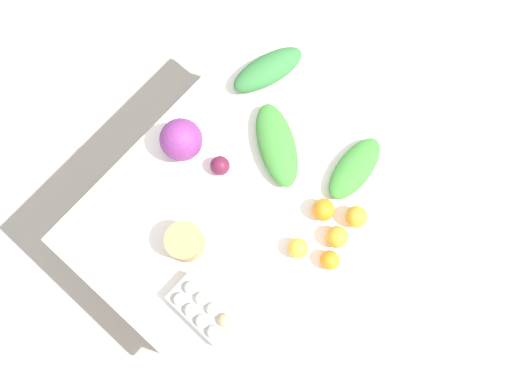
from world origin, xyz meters
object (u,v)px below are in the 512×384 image
(egg_carton, at_px, (203,310))
(orange_0, at_px, (323,210))
(beet_root, at_px, (220,166))
(greens_bunch_scallion, at_px, (268,70))
(orange_3, at_px, (330,260))
(cabbage_purple, at_px, (181,140))
(paper_bag, at_px, (185,242))
(orange_2, at_px, (298,248))
(greens_bunch_chard, at_px, (355,168))
(orange_4, at_px, (356,217))
(orange_1, at_px, (337,237))
(greens_bunch_dandelion, at_px, (277,145))

(egg_carton, distance_m, orange_0, 0.54)
(beet_root, bearing_deg, orange_0, -72.98)
(greens_bunch_scallion, bearing_deg, orange_3, -122.72)
(cabbage_purple, xyz_separation_m, orange_3, (0.02, -0.68, -0.04))
(paper_bag, bearing_deg, beet_root, 18.91)
(orange_0, relative_size, orange_2, 1.11)
(paper_bag, relative_size, orange_3, 1.91)
(orange_2, xyz_separation_m, orange_3, (0.04, -0.11, -0.00))
(greens_bunch_scallion, bearing_deg, orange_0, -119.41)
(paper_bag, relative_size, greens_bunch_chard, 0.48)
(cabbage_purple, xyz_separation_m, orange_0, (0.15, -0.55, -0.04))
(orange_4, bearing_deg, orange_3, -171.89)
(greens_bunch_scallion, bearing_deg, orange_4, -110.50)
(orange_0, bearing_deg, egg_carton, 170.82)
(cabbage_purple, height_order, orange_3, cabbage_purple)
(cabbage_purple, distance_m, paper_bag, 0.37)
(orange_4, bearing_deg, cabbage_purple, 107.30)
(orange_2, relative_size, orange_3, 1.06)
(orange_0, bearing_deg, cabbage_purple, 104.94)
(greens_bunch_scallion, xyz_separation_m, orange_0, (-0.28, -0.50, -0.00))
(orange_2, bearing_deg, egg_carton, 163.97)
(orange_0, bearing_deg, orange_1, -114.52)
(egg_carton, relative_size, greens_bunch_scallion, 0.83)
(cabbage_purple, xyz_separation_m, greens_bunch_scallion, (0.43, -0.04, -0.03))
(greens_bunch_dandelion, height_order, greens_bunch_scallion, greens_bunch_scallion)
(beet_root, xyz_separation_m, orange_1, (0.07, -0.48, 0.00))
(orange_0, bearing_deg, paper_bag, 144.62)
(orange_2, bearing_deg, greens_bunch_chard, 5.06)
(greens_bunch_dandelion, relative_size, greens_bunch_scallion, 1.11)
(greens_bunch_chard, distance_m, orange_3, 0.35)
(greens_bunch_dandelion, height_order, orange_2, greens_bunch_dandelion)
(paper_bag, bearing_deg, cabbage_purple, 44.78)
(egg_carton, bearing_deg, orange_3, 63.78)
(egg_carton, distance_m, paper_bag, 0.24)
(orange_2, bearing_deg, orange_3, -69.42)
(greens_bunch_chard, bearing_deg, egg_carton, 174.18)
(orange_2, bearing_deg, paper_bag, 128.11)
(orange_0, distance_m, orange_3, 0.18)
(orange_0, bearing_deg, orange_4, -61.38)
(orange_2, distance_m, orange_4, 0.24)
(greens_bunch_dandelion, distance_m, greens_bunch_scallion, 0.30)
(orange_3, bearing_deg, orange_2, 110.58)
(orange_1, bearing_deg, beet_root, 98.68)
(orange_1, bearing_deg, greens_bunch_dandelion, 72.20)
(orange_1, bearing_deg, orange_4, -3.69)
(paper_bag, xyz_separation_m, beet_root, (0.29, 0.10, -0.01))
(orange_1, distance_m, orange_4, 0.10)
(orange_4, bearing_deg, greens_bunch_dandelion, 86.91)
(greens_bunch_dandelion, bearing_deg, paper_bag, 179.38)
(paper_bag, distance_m, greens_bunch_scallion, 0.72)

